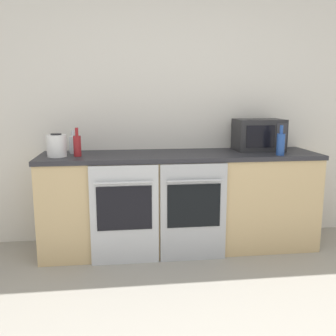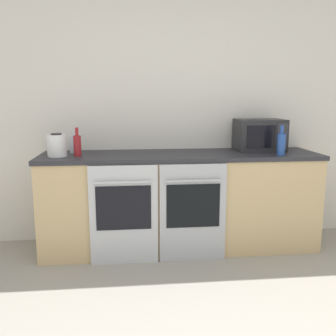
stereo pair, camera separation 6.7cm
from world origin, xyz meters
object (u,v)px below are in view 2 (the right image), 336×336
object	(u,v)px
bottle_blue	(281,144)
bottle_red	(77,145)
oven_left	(124,215)
kettle	(57,145)
oven_right	(193,212)
microwave	(259,135)
bottle_clear	(74,144)

from	to	relation	value
bottle_blue	bottle_red	xyz separation A→B (m)	(-1.81, 0.16, -0.01)
oven_left	bottle_red	world-z (taller)	bottle_red
bottle_red	kettle	world-z (taller)	bottle_red
oven_right	microwave	world-z (taller)	microwave
oven_left	bottle_clear	distance (m)	0.85
microwave	bottle_blue	size ratio (longest dim) A/B	1.69
oven_right	bottle_red	size ratio (longest dim) A/B	3.44
bottle_blue	bottle_clear	size ratio (longest dim) A/B	1.26
oven_left	oven_right	distance (m)	0.60
bottle_red	bottle_clear	bearing A→B (deg)	107.31
oven_left	oven_right	size ratio (longest dim) A/B	1.00
oven_left	bottle_clear	bearing A→B (deg)	135.39
oven_right	microwave	size ratio (longest dim) A/B	1.91
bottle_blue	oven_right	bearing A→B (deg)	-172.53
bottle_blue	bottle_red	world-z (taller)	bottle_blue
kettle	oven_right	bearing A→B (deg)	-12.65
bottle_red	bottle_blue	bearing A→B (deg)	-5.03
microwave	kettle	xyz separation A→B (m)	(-1.90, -0.17, -0.05)
bottle_red	kettle	bearing A→B (deg)	-179.46
microwave	bottle_blue	distance (m)	0.34
oven_right	kettle	size ratio (longest dim) A/B	4.27
oven_left	microwave	xyz separation A→B (m)	(1.32, 0.43, 0.63)
oven_right	bottle_blue	bearing A→B (deg)	7.47
bottle_clear	kettle	distance (m)	0.22
microwave	bottle_red	size ratio (longest dim) A/B	1.80
oven_left	oven_right	bearing A→B (deg)	0.00
oven_right	bottle_red	world-z (taller)	bottle_red
oven_left	kettle	distance (m)	0.85
oven_right	microwave	distance (m)	1.05
oven_left	bottle_red	size ratio (longest dim) A/B	3.44
microwave	bottle_clear	xyz separation A→B (m)	(-1.78, 0.02, -0.07)
oven_right	oven_left	bearing A→B (deg)	180.00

